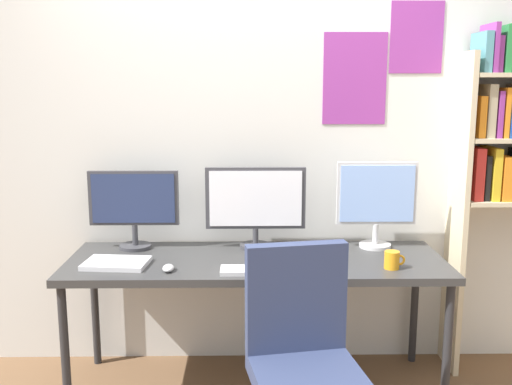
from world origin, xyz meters
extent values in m
cube|color=silver|center=(0.00, 1.02, 1.30)|extent=(4.41, 0.10, 2.60)
cube|color=#8C338C|center=(0.91, 0.97, 1.92)|extent=(0.30, 0.01, 0.40)
cube|color=#8C338C|center=(0.57, 0.97, 1.69)|extent=(0.36, 0.01, 0.51)
cube|color=#333333|center=(0.00, 0.60, 0.72)|extent=(2.01, 0.68, 0.04)
cylinder|color=#262628|center=(-0.95, 0.31, 0.35)|extent=(0.04, 0.04, 0.70)
cylinder|color=#262628|center=(0.95, 0.31, 0.35)|extent=(0.04, 0.04, 0.70)
cylinder|color=#262628|center=(-0.95, 0.89, 0.35)|extent=(0.04, 0.04, 0.70)
cylinder|color=#262628|center=(0.95, 0.89, 0.35)|extent=(0.04, 0.04, 0.70)
cube|color=beige|center=(1.15, 0.83, 0.92)|extent=(0.03, 0.28, 1.83)
cube|color=red|center=(1.23, 0.84, 1.17)|extent=(0.05, 0.22, 0.29)
cube|color=black|center=(1.27, 0.84, 1.15)|extent=(0.03, 0.22, 0.25)
cube|color=gold|center=(1.32, 0.83, 1.17)|extent=(0.04, 0.22, 0.29)
cube|color=orange|center=(1.38, 0.82, 1.14)|extent=(0.05, 0.22, 0.25)
cube|color=#1E4799|center=(1.43, 0.84, 1.14)|extent=(0.05, 0.22, 0.23)
cube|color=orange|center=(1.22, 0.84, 1.48)|extent=(0.04, 0.22, 0.23)
cube|color=tan|center=(1.27, 0.84, 1.51)|extent=(0.05, 0.22, 0.29)
cube|color=#8C338C|center=(1.32, 0.83, 1.49)|extent=(0.03, 0.22, 0.25)
cube|color=orange|center=(1.35, 0.83, 1.50)|extent=(0.03, 0.22, 0.27)
cube|color=#1E4799|center=(1.39, 0.82, 1.47)|extent=(0.04, 0.22, 0.19)
cube|color=teal|center=(1.22, 0.82, 1.82)|extent=(0.04, 0.22, 0.22)
cube|color=#8C338C|center=(1.26, 0.82, 1.85)|extent=(0.03, 0.22, 0.26)
cube|color=#8C338C|center=(1.29, 0.84, 1.81)|extent=(0.03, 0.22, 0.19)
cube|color=#287F3D|center=(1.33, 0.83, 1.84)|extent=(0.03, 0.22, 0.25)
cube|color=black|center=(1.37, 0.83, 1.82)|extent=(0.04, 0.22, 0.21)
cube|color=navy|center=(0.20, -0.19, 0.47)|extent=(0.51, 0.51, 0.08)
cube|color=navy|center=(0.16, 0.00, 0.75)|extent=(0.45, 0.14, 0.48)
cylinder|color=#38383D|center=(-0.68, 0.81, 0.75)|extent=(0.18, 0.18, 0.02)
cylinder|color=#38383D|center=(-0.68, 0.81, 0.82)|extent=(0.03, 0.03, 0.12)
cube|color=#38383D|center=(-0.68, 0.81, 1.03)|extent=(0.50, 0.03, 0.31)
cube|color=navy|center=(-0.68, 0.80, 1.03)|extent=(0.46, 0.01, 0.28)
cylinder|color=#38383D|center=(0.00, 0.81, 0.75)|extent=(0.18, 0.18, 0.02)
cylinder|color=#38383D|center=(0.00, 0.81, 0.81)|extent=(0.03, 0.03, 0.09)
cube|color=#38383D|center=(0.00, 0.81, 1.03)|extent=(0.56, 0.03, 0.35)
cube|color=white|center=(0.00, 0.80, 1.03)|extent=(0.52, 0.01, 0.31)
cylinder|color=silver|center=(0.68, 0.81, 0.75)|extent=(0.18, 0.18, 0.02)
cylinder|color=silver|center=(0.68, 0.81, 0.82)|extent=(0.03, 0.03, 0.11)
cube|color=silver|center=(0.68, 0.81, 1.05)|extent=(0.45, 0.03, 0.36)
cube|color=#8CB2F2|center=(0.68, 0.80, 1.05)|extent=(0.42, 0.01, 0.32)
cube|color=silver|center=(0.00, 0.37, 0.75)|extent=(0.36, 0.13, 0.02)
ellipsoid|color=silver|center=(-0.44, 0.39, 0.76)|extent=(0.06, 0.10, 0.03)
cube|color=silver|center=(-0.72, 0.49, 0.75)|extent=(0.34, 0.25, 0.02)
cylinder|color=orange|center=(0.68, 0.42, 0.79)|extent=(0.08, 0.08, 0.09)
torus|color=orange|center=(0.72, 0.42, 0.79)|extent=(0.06, 0.01, 0.06)
camera|label=1|loc=(-0.05, -2.39, 1.66)|focal=40.80mm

